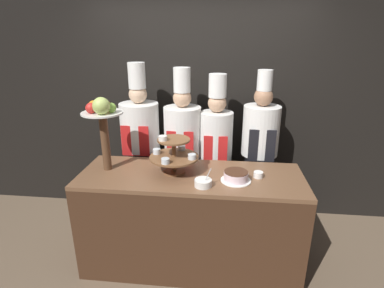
% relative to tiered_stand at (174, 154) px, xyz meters
% --- Properties ---
extents(ground_plane, '(14.00, 14.00, 0.00)m').
position_rel_tiered_stand_xyz_m(ground_plane, '(0.15, -0.37, -1.12)').
color(ground_plane, brown).
extents(wall_back, '(10.00, 0.06, 2.80)m').
position_rel_tiered_stand_xyz_m(wall_back, '(0.15, 1.02, 0.28)').
color(wall_back, black).
rests_on(wall_back, ground_plane).
extents(buffet_counter, '(1.98, 0.70, 0.94)m').
position_rel_tiered_stand_xyz_m(buffet_counter, '(0.15, -0.03, -0.65)').
color(buffet_counter, '#422819').
rests_on(buffet_counter, ground_plane).
extents(tiered_stand, '(0.43, 0.43, 0.36)m').
position_rel_tiered_stand_xyz_m(tiered_stand, '(0.00, 0.00, 0.00)').
color(tiered_stand, brown).
rests_on(tiered_stand, buffet_counter).
extents(fruit_pedestal, '(0.36, 0.36, 0.68)m').
position_rel_tiered_stand_xyz_m(fruit_pedestal, '(-0.61, -0.02, 0.31)').
color(fruit_pedestal, brown).
rests_on(fruit_pedestal, buffet_counter).
extents(cake_round, '(0.26, 0.26, 0.09)m').
position_rel_tiered_stand_xyz_m(cake_round, '(0.55, -0.11, -0.14)').
color(cake_round, white).
rests_on(cake_round, buffet_counter).
extents(cup_white, '(0.08, 0.08, 0.05)m').
position_rel_tiered_stand_xyz_m(cup_white, '(0.74, -0.02, -0.15)').
color(cup_white, white).
rests_on(cup_white, buffet_counter).
extents(serving_bowl_near, '(0.14, 0.14, 0.16)m').
position_rel_tiered_stand_xyz_m(serving_bowl_near, '(0.28, -0.23, -0.15)').
color(serving_bowl_near, white).
rests_on(serving_bowl_near, buffet_counter).
extents(chef_left, '(0.42, 0.42, 1.85)m').
position_rel_tiered_stand_xyz_m(chef_left, '(-0.48, 0.63, -0.13)').
color(chef_left, black).
rests_on(chef_left, ground_plane).
extents(chef_center_left, '(0.40, 0.40, 1.80)m').
position_rel_tiered_stand_xyz_m(chef_center_left, '(-0.01, 0.63, -0.15)').
color(chef_center_left, '#38332D').
rests_on(chef_center_left, ground_plane).
extents(chef_center_right, '(0.35, 0.35, 1.74)m').
position_rel_tiered_stand_xyz_m(chef_center_right, '(0.35, 0.63, -0.16)').
color(chef_center_right, '#38332D').
rests_on(chef_center_right, ground_plane).
extents(chef_right, '(0.38, 0.38, 1.79)m').
position_rel_tiered_stand_xyz_m(chef_right, '(0.82, 0.63, -0.14)').
color(chef_right, black).
rests_on(chef_right, ground_plane).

